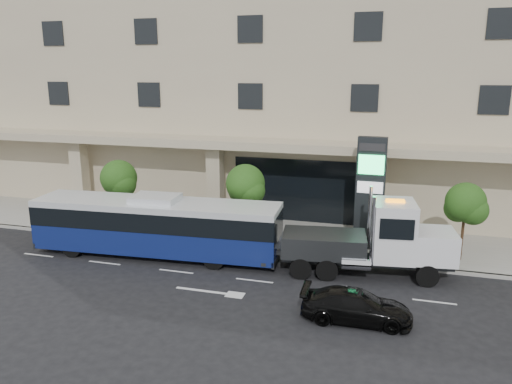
% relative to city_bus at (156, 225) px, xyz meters
% --- Properties ---
extents(ground, '(120.00, 120.00, 0.00)m').
position_rel_city_bus_xyz_m(ground, '(5.86, -0.23, -1.68)').
color(ground, black).
rests_on(ground, ground).
extents(sidewalk, '(120.00, 6.00, 0.15)m').
position_rel_city_bus_xyz_m(sidewalk, '(5.86, 4.77, -1.61)').
color(sidewalk, gray).
rests_on(sidewalk, ground).
extents(curb, '(120.00, 0.30, 0.15)m').
position_rel_city_bus_xyz_m(curb, '(5.86, 1.77, -1.61)').
color(curb, gray).
rests_on(curb, ground).
extents(convention_center, '(60.00, 17.60, 20.00)m').
position_rel_city_bus_xyz_m(convention_center, '(5.86, 15.19, 8.29)').
color(convention_center, tan).
rests_on(convention_center, ground).
extents(tree_left, '(2.27, 2.20, 4.22)m').
position_rel_city_bus_xyz_m(tree_left, '(-4.11, 3.36, 1.43)').
color(tree_left, '#422B19').
rests_on(tree_left, sidewalk).
extents(tree_mid, '(2.28, 2.20, 4.38)m').
position_rel_city_bus_xyz_m(tree_mid, '(3.89, 3.36, 1.58)').
color(tree_mid, '#422B19').
rests_on(tree_mid, sidewalk).
extents(tree_right, '(2.10, 2.00, 4.04)m').
position_rel_city_bus_xyz_m(tree_right, '(15.39, 3.36, 1.35)').
color(tree_right, '#422B19').
rests_on(tree_right, sidewalk).
extents(city_bus, '(13.19, 3.58, 3.31)m').
position_rel_city_bus_xyz_m(city_bus, '(0.00, 0.00, 0.00)').
color(city_bus, black).
rests_on(city_bus, ground).
extents(tow_truck, '(9.17, 3.21, 4.15)m').
position_rel_city_bus_xyz_m(tow_truck, '(11.18, 0.51, 0.02)').
color(tow_truck, '#2D3033').
rests_on(tow_truck, ground).
extents(black_sedan, '(4.38, 1.91, 1.25)m').
position_rel_city_bus_xyz_m(black_sedan, '(10.77, -4.30, -1.06)').
color(black_sedan, black).
rests_on(black_sedan, ground).
extents(signage_pylon, '(1.53, 0.59, 6.09)m').
position_rel_city_bus_xyz_m(signage_pylon, '(10.66, 3.85, 1.56)').
color(signage_pylon, black).
rests_on(signage_pylon, sidewalk).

